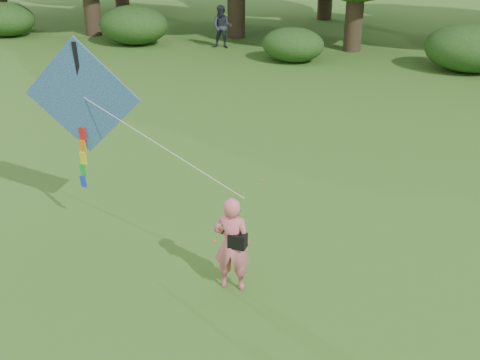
% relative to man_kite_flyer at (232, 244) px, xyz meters
% --- Properties ---
extents(ground, '(100.00, 100.00, 0.00)m').
position_rel_man_kite_flyer_xyz_m(ground, '(0.55, -0.76, -0.88)').
color(ground, '#265114').
rests_on(ground, ground).
extents(man_kite_flyer, '(0.70, 0.52, 1.76)m').
position_rel_man_kite_flyer_xyz_m(man_kite_flyer, '(0.00, 0.00, 0.00)').
color(man_kite_flyer, '#D6656E').
rests_on(man_kite_flyer, ground).
extents(bystander_left, '(1.05, 0.88, 1.93)m').
position_rel_man_kite_flyer_xyz_m(bystander_left, '(-7.22, 17.73, 0.09)').
color(bystander_left, '#262A33').
rests_on(bystander_left, ground).
extents(crossbody_bag, '(0.43, 0.20, 0.70)m').
position_rel_man_kite_flyer_xyz_m(crossbody_bag, '(0.12, -0.03, 0.12)').
color(crossbody_bag, black).
rests_on(crossbody_bag, ground).
extents(flying_kite, '(4.78, 1.22, 3.10)m').
position_rel_man_kite_flyer_xyz_m(flying_kite, '(-3.36, 0.96, 1.94)').
color(flying_kite, '#24559F').
rests_on(flying_kite, ground).
extents(shrub_band, '(39.15, 3.22, 1.88)m').
position_rel_man_kite_flyer_xyz_m(shrub_band, '(-0.17, 16.84, -0.02)').
color(shrub_band, '#264919').
rests_on(shrub_band, ground).
extents(fallen_leaves, '(10.61, 13.78, 0.01)m').
position_rel_man_kite_flyer_xyz_m(fallen_leaves, '(1.85, 3.11, -0.87)').
color(fallen_leaves, brown).
rests_on(fallen_leaves, ground).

